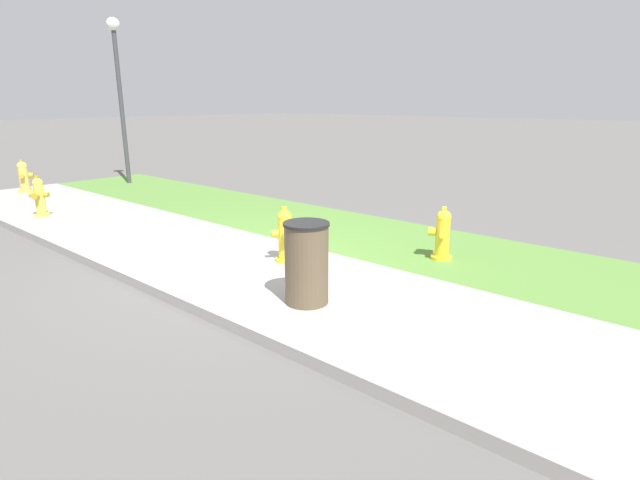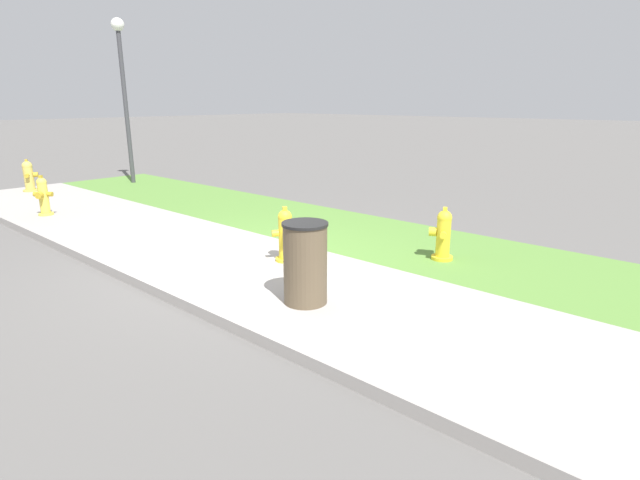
# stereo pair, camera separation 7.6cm
# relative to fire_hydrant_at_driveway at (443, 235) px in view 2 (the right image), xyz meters

# --- Properties ---
(ground_plane) EXTENTS (120.00, 120.00, 0.00)m
(ground_plane) POSITION_rel_fire_hydrant_at_driveway_xyz_m (-1.79, -2.01, -0.35)
(ground_plane) COLOR #5B5956
(sidewalk_pavement) EXTENTS (18.00, 2.42, 0.01)m
(sidewalk_pavement) POSITION_rel_fire_hydrant_at_driveway_xyz_m (-1.79, -2.01, -0.35)
(sidewalk_pavement) COLOR #9E9993
(sidewalk_pavement) RESTS_ON ground
(grass_verge) EXTENTS (18.00, 2.38, 0.01)m
(grass_verge) POSITION_rel_fire_hydrant_at_driveway_xyz_m (-1.79, 0.39, -0.35)
(grass_verge) COLOR #568438
(grass_verge) RESTS_ON ground
(street_curb) EXTENTS (18.00, 0.16, 0.12)m
(street_curb) POSITION_rel_fire_hydrant_at_driveway_xyz_m (-1.79, -3.30, -0.29)
(street_curb) COLOR #9E9993
(street_curb) RESTS_ON ground
(fire_hydrant_at_driveway) EXTENTS (0.35, 0.37, 0.74)m
(fire_hydrant_at_driveway) POSITION_rel_fire_hydrant_at_driveway_xyz_m (0.00, 0.00, 0.00)
(fire_hydrant_at_driveway) COLOR yellow
(fire_hydrant_at_driveway) RESTS_ON ground
(fire_hydrant_by_grass_verge) EXTENTS (0.33, 0.33, 0.77)m
(fire_hydrant_by_grass_verge) POSITION_rel_fire_hydrant_at_driveway_xyz_m (-6.99, -2.58, 0.02)
(fire_hydrant_by_grass_verge) COLOR yellow
(fire_hydrant_by_grass_verge) RESTS_ON ground
(fire_hydrant_mid_block) EXTENTS (0.39, 0.38, 0.77)m
(fire_hydrant_mid_block) POSITION_rel_fire_hydrant_at_driveway_xyz_m (-10.04, -1.79, 0.02)
(fire_hydrant_mid_block) COLOR gold
(fire_hydrant_mid_block) RESTS_ON ground
(fire_hydrant_near_corner) EXTENTS (0.33, 0.35, 0.76)m
(fire_hydrant_near_corner) POSITION_rel_fire_hydrant_at_driveway_xyz_m (-1.55, -1.50, 0.01)
(fire_hydrant_near_corner) COLOR yellow
(fire_hydrant_near_corner) RESTS_ON ground
(street_lamp) EXTENTS (0.32, 0.32, 4.09)m
(street_lamp) POSITION_rel_fire_hydrant_at_driveway_xyz_m (-9.47, 0.55, 2.40)
(street_lamp) COLOR #3D3D42
(street_lamp) RESTS_ON ground
(trash_bin) EXTENTS (0.49, 0.49, 0.90)m
(trash_bin) POSITION_rel_fire_hydrant_at_driveway_xyz_m (-0.35, -2.37, 0.10)
(trash_bin) COLOR brown
(trash_bin) RESTS_ON ground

